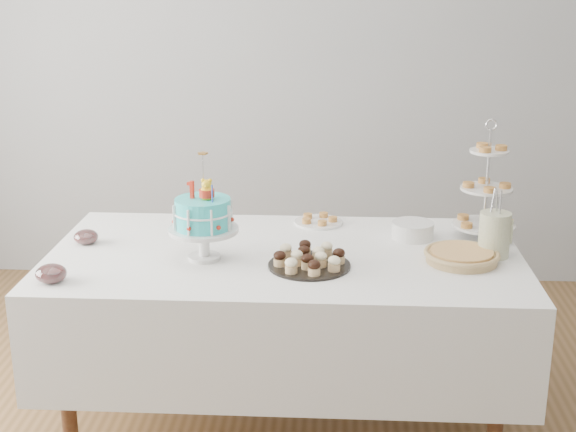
# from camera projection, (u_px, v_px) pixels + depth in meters

# --- Properties ---
(walls) EXTENTS (5.04, 4.04, 2.70)m
(walls) POSITION_uv_depth(u_px,v_px,m) (279.00, 126.00, 2.80)
(walls) COLOR gray
(walls) RESTS_ON floor
(table) EXTENTS (1.92, 1.02, 0.77)m
(table) POSITION_uv_depth(u_px,v_px,m) (285.00, 304.00, 3.33)
(table) COLOR white
(table) RESTS_ON floor
(birthday_cake) EXTENTS (0.28, 0.28, 0.43)m
(birthday_cake) POSITION_uv_depth(u_px,v_px,m) (204.00, 231.00, 3.16)
(birthday_cake) COLOR silver
(birthday_cake) RESTS_ON table
(cupcake_tray) EXTENTS (0.32, 0.32, 0.07)m
(cupcake_tray) POSITION_uv_depth(u_px,v_px,m) (309.00, 258.00, 3.10)
(cupcake_tray) COLOR black
(cupcake_tray) RESTS_ON table
(pie) EXTENTS (0.30, 0.30, 0.05)m
(pie) POSITION_uv_depth(u_px,v_px,m) (462.00, 255.00, 3.15)
(pie) COLOR tan
(pie) RESTS_ON table
(tiered_stand) EXTENTS (0.27, 0.27, 0.52)m
(tiered_stand) POSITION_uv_depth(u_px,v_px,m) (486.00, 189.00, 3.38)
(tiered_stand) COLOR silver
(tiered_stand) RESTS_ON table
(plate_stack) EXTENTS (0.18, 0.18, 0.07)m
(plate_stack) POSITION_uv_depth(u_px,v_px,m) (413.00, 230.00, 3.43)
(plate_stack) COLOR silver
(plate_stack) RESTS_ON table
(pastry_plate) EXTENTS (0.22, 0.22, 0.03)m
(pastry_plate) POSITION_uv_depth(u_px,v_px,m) (319.00, 220.00, 3.63)
(pastry_plate) COLOR silver
(pastry_plate) RESTS_ON table
(jam_bowl_a) EXTENTS (0.12, 0.12, 0.07)m
(jam_bowl_a) POSITION_uv_depth(u_px,v_px,m) (51.00, 274.00, 2.95)
(jam_bowl_a) COLOR silver
(jam_bowl_a) RESTS_ON table
(jam_bowl_b) EXTENTS (0.10, 0.10, 0.06)m
(jam_bowl_b) POSITION_uv_depth(u_px,v_px,m) (86.00, 237.00, 3.36)
(jam_bowl_b) COLOR silver
(jam_bowl_b) RESTS_ON table
(utensil_pitcher) EXTENTS (0.13, 0.12, 0.28)m
(utensil_pitcher) POSITION_uv_depth(u_px,v_px,m) (495.00, 233.00, 3.20)
(utensil_pitcher) COLOR silver
(utensil_pitcher) RESTS_ON table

